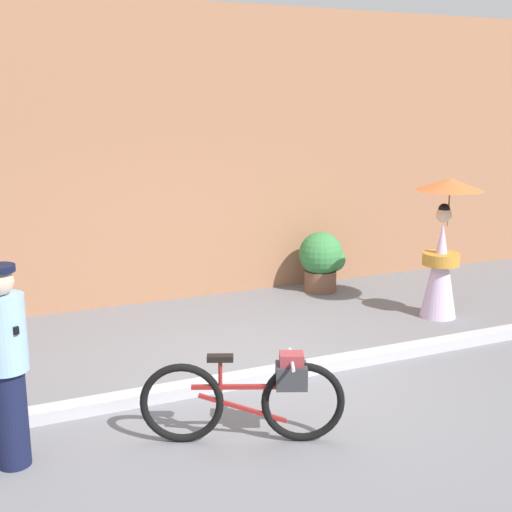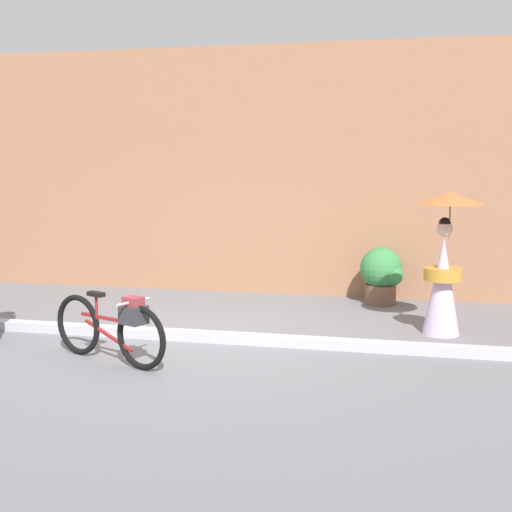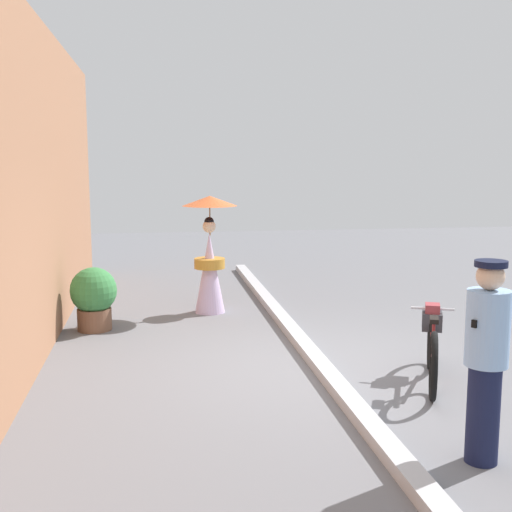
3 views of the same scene
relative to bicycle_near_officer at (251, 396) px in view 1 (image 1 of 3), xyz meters
The scene contains 7 objects.
ground_plane 1.34m from the bicycle_near_officer, 61.41° to the left, with size 30.00×30.00×0.00m, color slate.
building_wall 4.87m from the bicycle_near_officer, 82.37° to the left, with size 14.00×0.40×4.17m, color #9E6B4C.
sidewalk_curb 1.32m from the bicycle_near_officer, 61.41° to the left, with size 14.00×0.20×0.12m, color #B2B2B7.
bicycle_near_officer is the anchor object (origin of this frame).
person_officer 1.99m from the bicycle_near_officer, 167.58° to the left, with size 0.34×0.36×1.65m.
person_with_parasol 4.29m from the bicycle_near_officer, 29.99° to the left, with size 0.87×0.87×1.87m.
potted_plant_by_door 4.79m from the bicycle_near_officer, 53.63° to the left, with size 0.68×0.66×0.91m.
Camera 1 is at (-2.70, -5.96, 2.86)m, focal length 47.37 mm.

